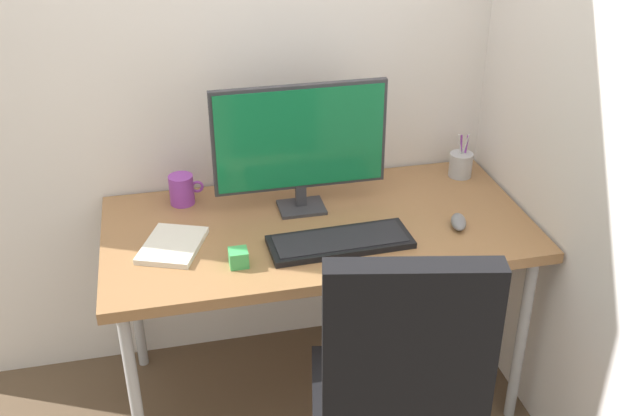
{
  "coord_description": "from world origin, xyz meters",
  "views": [
    {
      "loc": [
        -0.48,
        -2.14,
        2.0
      ],
      "look_at": [
        -0.01,
        -0.07,
        0.84
      ],
      "focal_mm": 41.7,
      "sensor_mm": 36.0,
      "label": 1
    }
  ],
  "objects_px": {
    "monitor": "(300,141)",
    "pen_holder": "(461,164)",
    "office_chair": "(397,401)",
    "keyboard": "(340,242)",
    "coffee_mug": "(182,190)",
    "notebook": "(172,245)",
    "desk_clamp_accessory": "(239,258)",
    "mouse": "(459,222)"
  },
  "relations": [
    {
      "from": "office_chair",
      "to": "pen_holder",
      "type": "height_order",
      "value": "office_chair"
    },
    {
      "from": "mouse",
      "to": "notebook",
      "type": "distance_m",
      "value": 0.95
    },
    {
      "from": "pen_holder",
      "to": "coffee_mug",
      "type": "distance_m",
      "value": 1.05
    },
    {
      "from": "monitor",
      "to": "keyboard",
      "type": "relative_size",
      "value": 1.27
    },
    {
      "from": "coffee_mug",
      "to": "mouse",
      "type": "bearing_deg",
      "value": -22.82
    },
    {
      "from": "monitor",
      "to": "desk_clamp_accessory",
      "type": "distance_m",
      "value": 0.47
    },
    {
      "from": "office_chair",
      "to": "monitor",
      "type": "height_order",
      "value": "monitor"
    },
    {
      "from": "mouse",
      "to": "pen_holder",
      "type": "height_order",
      "value": "pen_holder"
    },
    {
      "from": "keyboard",
      "to": "notebook",
      "type": "height_order",
      "value": "keyboard"
    },
    {
      "from": "office_chair",
      "to": "pen_holder",
      "type": "distance_m",
      "value": 1.12
    },
    {
      "from": "monitor",
      "to": "pen_holder",
      "type": "relative_size",
      "value": 3.39
    },
    {
      "from": "office_chair",
      "to": "keyboard",
      "type": "distance_m",
      "value": 0.59
    },
    {
      "from": "keyboard",
      "to": "desk_clamp_accessory",
      "type": "distance_m",
      "value": 0.34
    },
    {
      "from": "coffee_mug",
      "to": "desk_clamp_accessory",
      "type": "distance_m",
      "value": 0.47
    },
    {
      "from": "mouse",
      "to": "desk_clamp_accessory",
      "type": "relative_size",
      "value": 1.84
    },
    {
      "from": "office_chair",
      "to": "keyboard",
      "type": "xyz_separation_m",
      "value": [
        -0.02,
        0.56,
        0.17
      ]
    },
    {
      "from": "notebook",
      "to": "coffee_mug",
      "type": "distance_m",
      "value": 0.31
    },
    {
      "from": "office_chair",
      "to": "pen_holder",
      "type": "relative_size",
      "value": 6.24
    },
    {
      "from": "keyboard",
      "to": "desk_clamp_accessory",
      "type": "relative_size",
      "value": 8.07
    },
    {
      "from": "desk_clamp_accessory",
      "to": "office_chair",
      "type": "bearing_deg",
      "value": -55.52
    },
    {
      "from": "desk_clamp_accessory",
      "to": "pen_holder",
      "type": "bearing_deg",
      "value": 25.56
    },
    {
      "from": "office_chair",
      "to": "monitor",
      "type": "bearing_deg",
      "value": 96.25
    },
    {
      "from": "keyboard",
      "to": "coffee_mug",
      "type": "relative_size",
      "value": 3.85
    },
    {
      "from": "monitor",
      "to": "notebook",
      "type": "relative_size",
      "value": 2.56
    },
    {
      "from": "monitor",
      "to": "notebook",
      "type": "bearing_deg",
      "value": -159.48
    },
    {
      "from": "office_chair",
      "to": "keyboard",
      "type": "height_order",
      "value": "office_chair"
    },
    {
      "from": "monitor",
      "to": "keyboard",
      "type": "bearing_deg",
      "value": -74.97
    },
    {
      "from": "notebook",
      "to": "desk_clamp_accessory",
      "type": "relative_size",
      "value": 4.01
    },
    {
      "from": "office_chair",
      "to": "notebook",
      "type": "xyz_separation_m",
      "value": [
        -0.55,
        0.67,
        0.17
      ]
    },
    {
      "from": "office_chair",
      "to": "coffee_mug",
      "type": "relative_size",
      "value": 9.0
    },
    {
      "from": "desk_clamp_accessory",
      "to": "mouse",
      "type": "bearing_deg",
      "value": 5.45
    },
    {
      "from": "monitor",
      "to": "mouse",
      "type": "bearing_deg",
      "value": -26.82
    },
    {
      "from": "notebook",
      "to": "monitor",
      "type": "bearing_deg",
      "value": 42.28
    },
    {
      "from": "monitor",
      "to": "pen_holder",
      "type": "height_order",
      "value": "monitor"
    },
    {
      "from": "keyboard",
      "to": "pen_holder",
      "type": "bearing_deg",
      "value": 34.06
    },
    {
      "from": "mouse",
      "to": "desk_clamp_accessory",
      "type": "xyz_separation_m",
      "value": [
        -0.75,
        -0.07,
        0.01
      ]
    },
    {
      "from": "monitor",
      "to": "pen_holder",
      "type": "bearing_deg",
      "value": 10.0
    },
    {
      "from": "mouse",
      "to": "coffee_mug",
      "type": "xyz_separation_m",
      "value": [
        -0.9,
        0.38,
        0.04
      ]
    },
    {
      "from": "notebook",
      "to": "keyboard",
      "type": "bearing_deg",
      "value": 10.91
    },
    {
      "from": "office_chair",
      "to": "keyboard",
      "type": "relative_size",
      "value": 2.34
    },
    {
      "from": "keyboard",
      "to": "pen_holder",
      "type": "xyz_separation_m",
      "value": [
        0.57,
        0.39,
        0.04
      ]
    },
    {
      "from": "keyboard",
      "to": "coffee_mug",
      "type": "distance_m",
      "value": 0.63
    }
  ]
}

